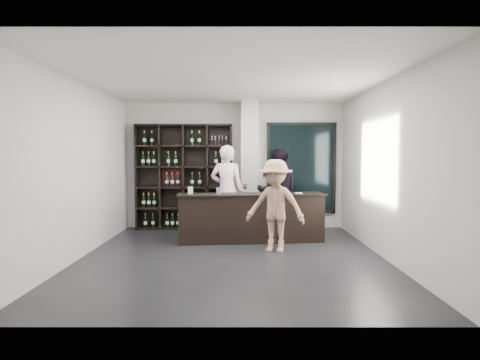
{
  "coord_description": "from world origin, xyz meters",
  "views": [
    {
      "loc": [
        0.14,
        -6.6,
        1.69
      ],
      "look_at": [
        0.13,
        1.1,
        1.22
      ],
      "focal_mm": 30.0,
      "sensor_mm": 36.0,
      "label": 1
    }
  ],
  "objects_px": {
    "tasting_counter": "(251,218)",
    "taster_pink": "(227,190)",
    "wine_shelf": "(184,177)",
    "taster_black": "(277,192)",
    "customer": "(275,206)"
  },
  "relations": [
    {
      "from": "tasting_counter",
      "to": "wine_shelf",
      "type": "bearing_deg",
      "value": 132.13
    },
    {
      "from": "wine_shelf",
      "to": "customer",
      "type": "xyz_separation_m",
      "value": [
        1.9,
        -2.17,
        -0.39
      ]
    },
    {
      "from": "tasting_counter",
      "to": "taster_pink",
      "type": "distance_m",
      "value": 0.96
    },
    {
      "from": "wine_shelf",
      "to": "customer",
      "type": "bearing_deg",
      "value": -48.73
    },
    {
      "from": "tasting_counter",
      "to": "taster_black",
      "type": "distance_m",
      "value": 0.98
    },
    {
      "from": "taster_black",
      "to": "taster_pink",
      "type": "bearing_deg",
      "value": 4.09
    },
    {
      "from": "tasting_counter",
      "to": "customer",
      "type": "height_order",
      "value": "customer"
    },
    {
      "from": "taster_pink",
      "to": "tasting_counter",
      "type": "bearing_deg",
      "value": 136.42
    },
    {
      "from": "wine_shelf",
      "to": "taster_pink",
      "type": "height_order",
      "value": "wine_shelf"
    },
    {
      "from": "taster_black",
      "to": "customer",
      "type": "height_order",
      "value": "taster_black"
    },
    {
      "from": "tasting_counter",
      "to": "taster_black",
      "type": "bearing_deg",
      "value": 43.4
    },
    {
      "from": "taster_pink",
      "to": "taster_black",
      "type": "height_order",
      "value": "taster_pink"
    },
    {
      "from": "tasting_counter",
      "to": "taster_pink",
      "type": "bearing_deg",
      "value": 121.86
    },
    {
      "from": "taster_pink",
      "to": "customer",
      "type": "height_order",
      "value": "taster_pink"
    },
    {
      "from": "taster_pink",
      "to": "customer",
      "type": "bearing_deg",
      "value": 130.96
    }
  ]
}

